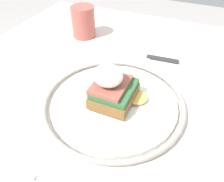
% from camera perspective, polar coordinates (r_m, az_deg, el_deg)
% --- Properties ---
extents(dining_table, '(0.98, 0.85, 0.76)m').
position_cam_1_polar(dining_table, '(0.50, -1.06, -15.50)').
color(dining_table, beige).
rests_on(dining_table, ground_plane).
extents(plate, '(0.27, 0.27, 0.02)m').
position_cam_1_polar(plate, '(0.43, 0.00, -2.76)').
color(plate, white).
rests_on(plate, dining_table).
extents(sandwich, '(0.09, 0.10, 0.08)m').
position_cam_1_polar(sandwich, '(0.40, -0.15, 1.05)').
color(sandwich, brown).
rests_on(sandwich, plate).
extents(knife, '(0.03, 0.19, 0.01)m').
position_cam_1_polar(knife, '(0.57, 9.23, 8.78)').
color(knife, '#2D2D2D').
rests_on(knife, dining_table).
extents(cup, '(0.07, 0.07, 0.09)m').
position_cam_1_polar(cup, '(0.66, -7.50, 17.59)').
color(cup, '#AD5147').
rests_on(cup, dining_table).
extents(napkin, '(0.15, 0.15, 0.01)m').
position_cam_1_polar(napkin, '(0.63, 24.45, 8.85)').
color(napkin, silver).
rests_on(napkin, dining_table).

